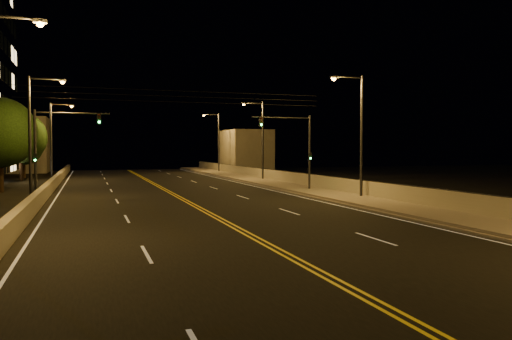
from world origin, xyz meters
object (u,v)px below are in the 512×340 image
object	(u,v)px
tree_0	(0,133)
tree_3	(24,146)
traffic_signal_left	(50,143)
streetlight_3	(217,139)
streetlight_5	(34,128)
streetlight_2	(260,135)
streetlight_6	(54,136)
traffic_signal_right	(299,144)
tree_2	(20,138)
streetlight_1	(358,128)

from	to	relation	value
tree_0	tree_3	xyz separation A→B (m)	(-0.56, 20.59, -1.06)
traffic_signal_left	streetlight_3	bearing A→B (deg)	58.46
streetlight_3	tree_3	size ratio (longest dim) A/B	1.42
traffic_signal_left	tree_3	distance (m)	28.98
streetlight_5	streetlight_2	bearing A→B (deg)	31.43
streetlight_6	tree_3	bearing A→B (deg)	122.13
streetlight_5	streetlight_6	bearing A→B (deg)	90.00
streetlight_2	streetlight_5	size ratio (longest dim) A/B	1.00
tree_3	streetlight_2	bearing A→B (deg)	-30.27
streetlight_6	traffic_signal_right	bearing A→B (deg)	-48.49
streetlight_6	tree_3	xyz separation A→B (m)	(-3.80, 6.04, -1.18)
traffic_signal_left	tree_0	world-z (taller)	tree_0
traffic_signal_left	tree_2	size ratio (longest dim) A/B	0.83
streetlight_3	tree_2	xyz separation A→B (m)	(-24.91, -10.09, -0.23)
tree_2	tree_3	xyz separation A→B (m)	(-0.31, 5.52, -0.95)
streetlight_3	streetlight_2	bearing A→B (deg)	-90.00
streetlight_6	traffic_signal_left	size ratio (longest dim) A/B	1.38
streetlight_6	tree_0	xyz separation A→B (m)	(-3.23, -14.54, -0.12)
streetlight_2	streetlight_1	bearing A→B (deg)	-90.00
tree_3	traffic_signal_right	bearing A→B (deg)	-50.29
tree_0	tree_2	world-z (taller)	tree_0
tree_2	streetlight_5	bearing A→B (deg)	-81.11
streetlight_1	tree_0	xyz separation A→B (m)	(-24.65, 14.87, -0.12)
streetlight_1	traffic_signal_left	world-z (taller)	streetlight_1
traffic_signal_right	tree_0	size ratio (longest dim) A/B	0.81
streetlight_6	tree_0	bearing A→B (deg)	-102.53
streetlight_6	streetlight_3	bearing A→B (deg)	26.35
streetlight_1	traffic_signal_left	distance (m)	21.49
streetlight_5	tree_0	size ratio (longest dim) A/B	1.11
streetlight_5	traffic_signal_left	distance (m)	1.71
streetlight_1	streetlight_2	bearing A→B (deg)	90.00
traffic_signal_left	tree_0	size ratio (longest dim) A/B	0.81
streetlight_5	tree_2	xyz separation A→B (m)	(-3.49, 22.28, -0.23)
streetlight_2	streetlight_5	bearing A→B (deg)	-148.57
tree_2	streetlight_3	bearing A→B (deg)	22.05
traffic_signal_left	tree_0	xyz separation A→B (m)	(-4.32, 7.98, 0.95)
streetlight_3	streetlight_5	distance (m)	38.81
streetlight_3	tree_3	xyz separation A→B (m)	(-25.21, -4.56, -1.18)
streetlight_2	streetlight_5	distance (m)	25.10
streetlight_2	streetlight_3	size ratio (longest dim) A/B	1.00
streetlight_3	tree_0	xyz separation A→B (m)	(-24.65, -25.15, -0.12)
streetlight_2	streetlight_6	world-z (taller)	same
tree_2	streetlight_2	bearing A→B (deg)	-20.26
streetlight_2	traffic_signal_right	world-z (taller)	streetlight_2
streetlight_2	tree_2	xyz separation A→B (m)	(-24.91, 9.19, -0.23)
streetlight_1	tree_0	bearing A→B (deg)	148.89
streetlight_2	tree_3	xyz separation A→B (m)	(-25.21, 14.72, -1.18)
tree_0	tree_2	size ratio (longest dim) A/B	1.02
streetlight_5	streetlight_6	world-z (taller)	same
streetlight_3	traffic_signal_right	size ratio (longest dim) A/B	1.38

